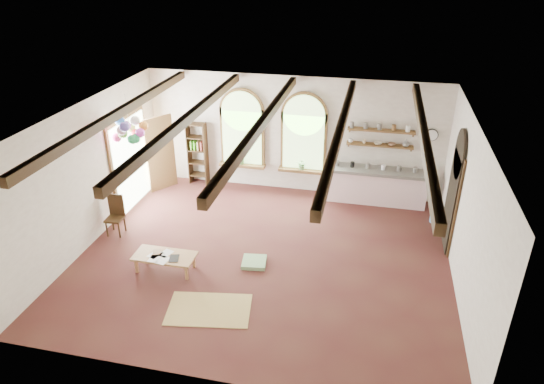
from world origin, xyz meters
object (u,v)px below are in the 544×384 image
(coffee_table, at_px, (165,257))
(side_chair, at_px, (116,223))
(kitchen_counter, at_px, (375,185))
(balloon_cluster, at_px, (130,130))

(coffee_table, xyz_separation_m, side_chair, (-1.74, 1.13, -0.05))
(kitchen_counter, relative_size, side_chair, 2.77)
(kitchen_counter, bearing_deg, balloon_cluster, -159.02)
(kitchen_counter, height_order, balloon_cluster, balloon_cluster)
(coffee_table, bearing_deg, side_chair, 146.96)
(side_chair, distance_m, balloon_cluster, 2.22)
(kitchen_counter, distance_m, balloon_cluster, 6.39)
(coffee_table, distance_m, side_chair, 2.08)
(side_chair, bearing_deg, coffee_table, -33.04)
(coffee_table, bearing_deg, balloon_cluster, 127.88)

